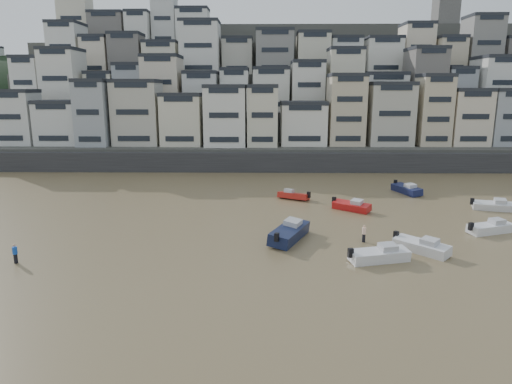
{
  "coord_description": "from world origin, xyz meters",
  "views": [
    {
      "loc": [
        3.59,
        -17.4,
        14.7
      ],
      "look_at": [
        2.84,
        30.0,
        4.0
      ],
      "focal_mm": 32.0,
      "sensor_mm": 36.0,
      "label": 1
    }
  ],
  "objects_px": {
    "person_blue": "(15,254)",
    "person_pink": "(364,234)",
    "boat_i": "(407,188)",
    "boat_b": "(422,244)",
    "boat_a": "(379,253)",
    "boat_g": "(494,205)",
    "boat_h": "(293,195)",
    "boat_c": "(289,230)",
    "boat_d": "(491,226)",
    "boat_e": "(351,205)"
  },
  "relations": [
    {
      "from": "person_blue",
      "to": "person_pink",
      "type": "distance_m",
      "value": 31.88
    },
    {
      "from": "person_blue",
      "to": "person_pink",
      "type": "xyz_separation_m",
      "value": [
        31.3,
        6.07,
        0.0
      ]
    },
    {
      "from": "boat_i",
      "to": "boat_b",
      "type": "bearing_deg",
      "value": -32.27
    },
    {
      "from": "boat_a",
      "to": "boat_g",
      "type": "bearing_deg",
      "value": 29.32
    },
    {
      "from": "boat_h",
      "to": "boat_g",
      "type": "relative_size",
      "value": 0.9
    },
    {
      "from": "boat_h",
      "to": "boat_g",
      "type": "xyz_separation_m",
      "value": [
        24.48,
        -5.5,
        0.07
      ]
    },
    {
      "from": "boat_a",
      "to": "boat_g",
      "type": "xyz_separation_m",
      "value": [
        18.49,
        17.58,
        -0.08
      ]
    },
    {
      "from": "boat_c",
      "to": "person_blue",
      "type": "height_order",
      "value": "boat_c"
    },
    {
      "from": "boat_h",
      "to": "boat_d",
      "type": "relative_size",
      "value": 0.86
    },
    {
      "from": "boat_g",
      "to": "boat_e",
      "type": "xyz_separation_m",
      "value": [
        -17.67,
        -0.4,
        -0.0
      ]
    },
    {
      "from": "boat_e",
      "to": "boat_g",
      "type": "bearing_deg",
      "value": 39.29
    },
    {
      "from": "boat_e",
      "to": "person_pink",
      "type": "height_order",
      "value": "person_pink"
    },
    {
      "from": "boat_h",
      "to": "boat_a",
      "type": "relative_size",
      "value": 0.82
    },
    {
      "from": "boat_c",
      "to": "boat_e",
      "type": "relative_size",
      "value": 1.39
    },
    {
      "from": "boat_g",
      "to": "boat_b",
      "type": "bearing_deg",
      "value": -117.86
    },
    {
      "from": "boat_a",
      "to": "boat_g",
      "type": "distance_m",
      "value": 25.52
    },
    {
      "from": "boat_g",
      "to": "boat_h",
      "type": "bearing_deg",
      "value": -177.85
    },
    {
      "from": "boat_c",
      "to": "boat_g",
      "type": "relative_size",
      "value": 1.38
    },
    {
      "from": "boat_b",
      "to": "person_blue",
      "type": "bearing_deg",
      "value": -127.55
    },
    {
      "from": "boat_c",
      "to": "person_blue",
      "type": "bearing_deg",
      "value": 129.03
    },
    {
      "from": "boat_c",
      "to": "boat_i",
      "type": "distance_m",
      "value": 27.85
    },
    {
      "from": "boat_d",
      "to": "person_blue",
      "type": "xyz_separation_m",
      "value": [
        -45.22,
        -9.26,
        0.12
      ]
    },
    {
      "from": "boat_c",
      "to": "boat_h",
      "type": "height_order",
      "value": "boat_c"
    },
    {
      "from": "boat_b",
      "to": "boat_d",
      "type": "bearing_deg",
      "value": 80.41
    },
    {
      "from": "boat_a",
      "to": "person_pink",
      "type": "bearing_deg",
      "value": 78.3
    },
    {
      "from": "person_pink",
      "to": "person_blue",
      "type": "bearing_deg",
      "value": -169.03
    },
    {
      "from": "boat_e",
      "to": "boat_i",
      "type": "xyz_separation_m",
      "value": [
        9.77,
        9.75,
        0.1
      ]
    },
    {
      "from": "boat_a",
      "to": "boat_e",
      "type": "relative_size",
      "value": 1.11
    },
    {
      "from": "boat_a",
      "to": "boat_b",
      "type": "bearing_deg",
      "value": 13.48
    },
    {
      "from": "boat_g",
      "to": "boat_e",
      "type": "height_order",
      "value": "boat_g"
    },
    {
      "from": "boat_h",
      "to": "person_pink",
      "type": "relative_size",
      "value": 2.71
    },
    {
      "from": "boat_e",
      "to": "person_blue",
      "type": "bearing_deg",
      "value": -112.83
    },
    {
      "from": "boat_e",
      "to": "boat_d",
      "type": "distance_m",
      "value": 15.6
    },
    {
      "from": "boat_b",
      "to": "person_pink",
      "type": "xyz_separation_m",
      "value": [
        -4.68,
        2.84,
        0.11
      ]
    },
    {
      "from": "boat_h",
      "to": "boat_e",
      "type": "relative_size",
      "value": 0.91
    },
    {
      "from": "boat_c",
      "to": "boat_e",
      "type": "distance_m",
      "value": 14.13
    },
    {
      "from": "boat_b",
      "to": "boat_e",
      "type": "relative_size",
      "value": 1.08
    },
    {
      "from": "boat_c",
      "to": "boat_h",
      "type": "xyz_separation_m",
      "value": [
        1.52,
        17.31,
        -0.34
      ]
    },
    {
      "from": "boat_b",
      "to": "boat_d",
      "type": "xyz_separation_m",
      "value": [
        9.25,
        6.02,
        -0.01
      ]
    },
    {
      "from": "boat_a",
      "to": "boat_d",
      "type": "height_order",
      "value": "boat_a"
    },
    {
      "from": "boat_h",
      "to": "boat_b",
      "type": "distance_m",
      "value": 23.22
    },
    {
      "from": "boat_b",
      "to": "boat_a",
      "type": "distance_m",
      "value": 5.02
    },
    {
      "from": "boat_b",
      "to": "boat_i",
      "type": "distance_m",
      "value": 25.35
    },
    {
      "from": "boat_b",
      "to": "boat_g",
      "type": "distance_m",
      "value": 20.73
    },
    {
      "from": "person_blue",
      "to": "boat_e",
      "type": "bearing_deg",
      "value": 29.19
    },
    {
      "from": "boat_a",
      "to": "boat_i",
      "type": "xyz_separation_m",
      "value": [
        10.59,
        26.93,
        0.02
      ]
    },
    {
      "from": "boat_h",
      "to": "person_blue",
      "type": "bearing_deg",
      "value": 70.04
    },
    {
      "from": "boat_a",
      "to": "boat_d",
      "type": "bearing_deg",
      "value": 17.17
    },
    {
      "from": "boat_i",
      "to": "person_blue",
      "type": "distance_m",
      "value": 50.48
    },
    {
      "from": "boat_b",
      "to": "boat_i",
      "type": "xyz_separation_m",
      "value": [
        6.15,
        24.59,
        0.04
      ]
    }
  ]
}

